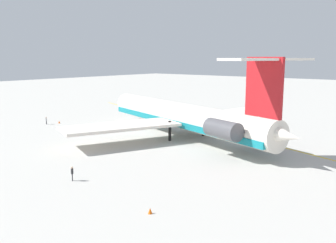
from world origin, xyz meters
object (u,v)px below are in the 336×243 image
at_px(safety_cone_nose, 150,211).
at_px(safety_cone_wingtip, 59,122).
at_px(ground_crew_portside, 46,120).
at_px(main_jetliner, 187,117).
at_px(ground_crew_near_nose, 192,109).
at_px(ground_crew_near_tail, 72,172).

xyz_separation_m(safety_cone_nose, safety_cone_wingtip, (45.89, -22.15, 0.00)).
xyz_separation_m(ground_crew_portside, safety_cone_wingtip, (-0.91, -2.49, -0.76)).
bearing_deg(main_jetliner, safety_cone_wingtip, 27.40).
xyz_separation_m(ground_crew_near_nose, safety_cone_wingtip, (13.72, 29.87, -0.76)).
relative_size(main_jetliner, ground_crew_near_tail, 27.54).
height_order(ground_crew_portside, safety_cone_wingtip, ground_crew_portside).
bearing_deg(main_jetliner, ground_crew_portside, 31.53).
bearing_deg(safety_cone_nose, ground_crew_near_tail, -4.84).
distance_m(main_jetliner, ground_crew_portside, 31.86).
distance_m(ground_crew_portside, safety_cone_nose, 50.77).
bearing_deg(main_jetliner, safety_cone_nose, 137.38).
bearing_deg(ground_crew_portside, safety_cone_nose, -98.33).
relative_size(ground_crew_portside, safety_cone_nose, 2.98).
bearing_deg(main_jetliner, ground_crew_near_tail, 114.03).
xyz_separation_m(main_jetliner, safety_cone_wingtip, (29.83, 5.40, -3.54)).
bearing_deg(safety_cone_nose, ground_crew_near_nose, -58.27).
xyz_separation_m(main_jetliner, safety_cone_nose, (-16.06, 27.55, -3.54)).
bearing_deg(ground_crew_near_nose, safety_cone_wingtip, -103.86).
relative_size(main_jetliner, safety_cone_nose, 85.30).
relative_size(main_jetliner, ground_crew_near_nose, 28.62).
height_order(ground_crew_near_nose, ground_crew_portside, ground_crew_portside).
bearing_deg(safety_cone_nose, main_jetliner, -59.76).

